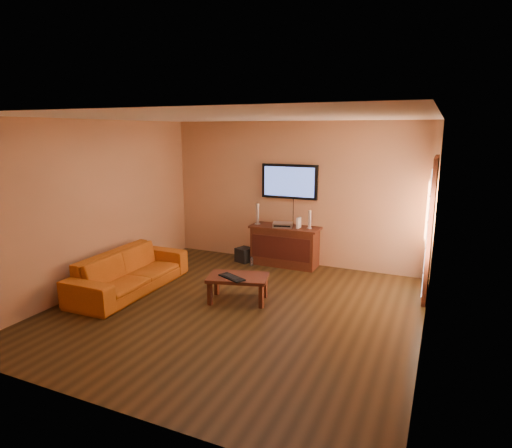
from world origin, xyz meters
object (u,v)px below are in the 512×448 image
Objects in this scene: speaker_right at (310,220)px; coffee_table at (238,280)px; speaker_left at (257,215)px; keyboard at (232,277)px; television at (289,182)px; av_receiver at (283,225)px; bottle at (252,262)px; subwoofer at (244,255)px; media_console at (285,246)px; game_console at (299,223)px; sofa at (130,265)px.

coffee_table is at bearing -104.13° from speaker_right.
speaker_left is 2.16m from keyboard.
television is 3.03× the size of av_receiver.
keyboard is at bearing -104.40° from speaker_right.
bottle is at bearing 105.39° from keyboard.
av_receiver is 2.06m from keyboard.
television is 3.98× the size of subwoofer.
subwoofer is at bearing -173.79° from speaker_right.
subwoofer is (-0.77, 1.84, -0.20)m from coffee_table.
television is 3.25× the size of speaker_right.
speaker_left is 2.18× the size of bottle.
bottle is 1.85m from keyboard.
media_console is 0.85m from subwoofer.
keyboard is (-0.04, -0.12, 0.07)m from coffee_table.
media_console is 7.09× the size of bottle.
subwoofer is at bearing -169.37° from game_console.
subwoofer is 0.58× the size of keyboard.
television is 2.57m from keyboard.
keyboard reaches higher than subwoofer.
coffee_table is at bearing -82.05° from sofa.
speaker_left is (-0.53, 1.92, 0.61)m from coffee_table.
television reaches higher than keyboard.
speaker_right is (1.02, 0.06, -0.03)m from speaker_left.
speaker_right is at bearing 18.24° from bottle.
speaker_left reaches higher than av_receiver.
bottle is (-0.53, 1.64, -0.25)m from coffee_table.
sofa is at bearing -127.52° from game_console.
speaker_right is 0.93× the size of av_receiver.
television is 5.92× the size of bottle.
speaker_left is (1.27, 2.21, 0.52)m from sofa.
television is 1.68m from subwoofer.
sofa is at bearing -174.52° from keyboard.
game_console is (0.28, -0.02, 0.48)m from media_console.
sofa reaches higher than subwoofer.
coffee_table is 1.82m from sofa.
media_console is at bearing 88.08° from keyboard.
subwoofer is (-0.25, -0.08, -0.81)m from speaker_left.
av_receiver is 0.92m from bottle.
speaker_left reaches higher than coffee_table.
television is 1.68m from bottle.
television is 0.84m from speaker_right.
television is at bearing 88.26° from keyboard.
keyboard is at bearing -85.74° from sofa.
television is 0.83m from av_receiver.
av_receiver is (1.79, 2.19, 0.38)m from sofa.
game_console reaches higher than bottle.
speaker_right is (0.47, 0.03, 0.53)m from media_console.
keyboard is at bearing -51.34° from subwoofer.
game_console is at bearing 19.13° from bottle.
speaker_right reaches higher than coffee_table.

